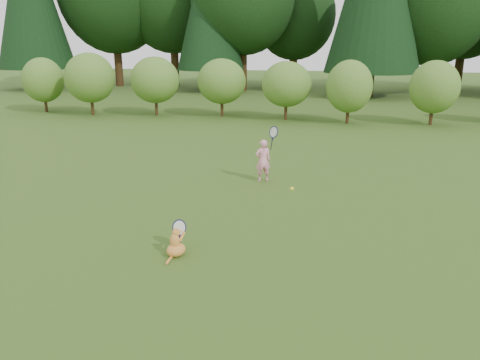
# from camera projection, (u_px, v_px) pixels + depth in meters

# --- Properties ---
(ground) EXTENTS (100.00, 100.00, 0.00)m
(ground) POSITION_uv_depth(u_px,v_px,m) (222.00, 227.00, 8.81)
(ground) COLOR #325518
(ground) RESTS_ON ground
(shrub_row) EXTENTS (28.00, 3.00, 2.80)m
(shrub_row) POSITION_uv_depth(u_px,v_px,m) (287.00, 88.00, 20.66)
(shrub_row) COLOR #4C7022
(shrub_row) RESTS_ON ground
(child) EXTENTS (0.64, 0.46, 1.58)m
(child) POSITION_uv_depth(u_px,v_px,m) (263.00, 160.00, 11.54)
(child) COLOR pink
(child) RESTS_ON ground
(cat) EXTENTS (0.48, 0.73, 0.64)m
(cat) POSITION_uv_depth(u_px,v_px,m) (176.00, 241.00, 7.58)
(cat) COLOR #C86726
(cat) RESTS_ON ground
(tennis_ball) EXTENTS (0.08, 0.08, 0.08)m
(tennis_ball) POSITION_uv_depth(u_px,v_px,m) (292.00, 189.00, 9.19)
(tennis_ball) COLOR #CCE81B
(tennis_ball) RESTS_ON ground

